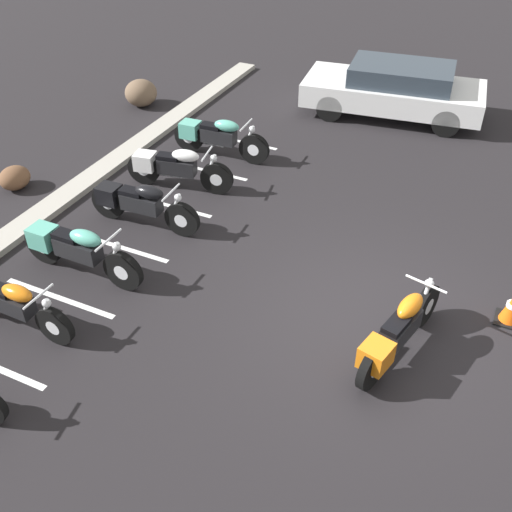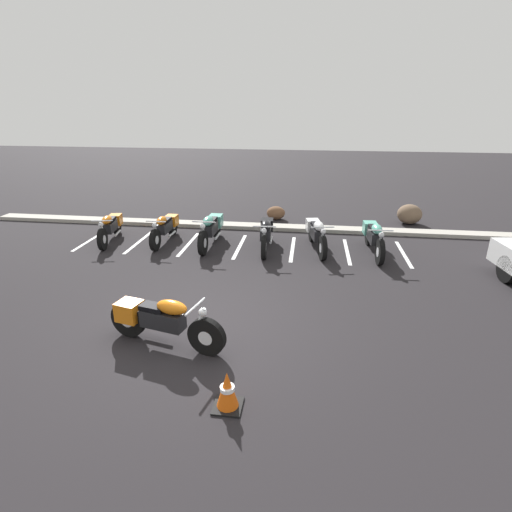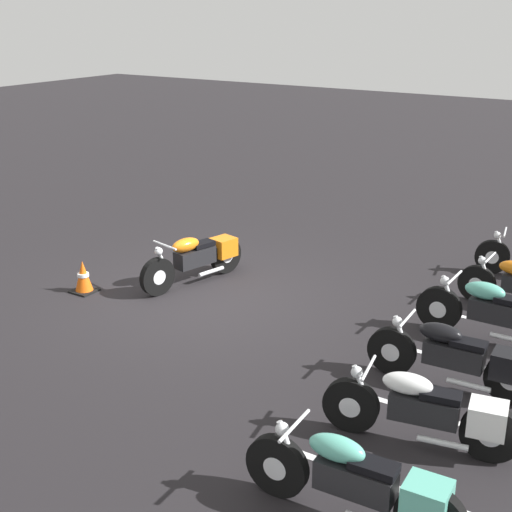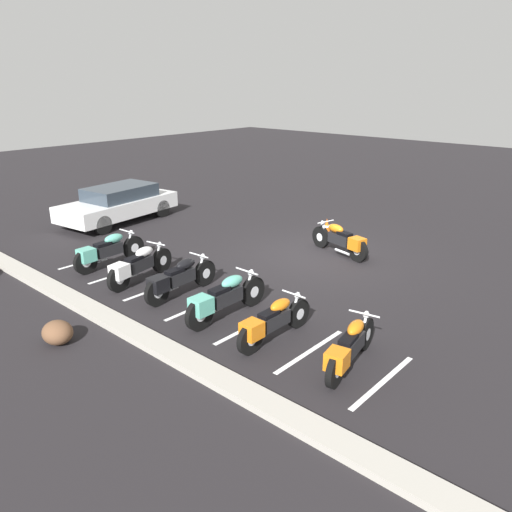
% 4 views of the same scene
% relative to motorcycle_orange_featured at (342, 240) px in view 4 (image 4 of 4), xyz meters
% --- Properties ---
extents(ground, '(60.00, 60.00, 0.00)m').
position_rel_motorcycle_orange_featured_xyz_m(ground, '(0.54, 0.56, -0.47)').
color(ground, black).
extents(motorcycle_orange_featured, '(2.19, 0.84, 0.88)m').
position_rel_motorcycle_orange_featured_xyz_m(motorcycle_orange_featured, '(0.00, 0.00, 0.00)').
color(motorcycle_orange_featured, black).
rests_on(motorcycle_orange_featured, ground).
extents(parked_bike_0, '(0.72, 2.08, 0.83)m').
position_rel_motorcycle_orange_featured_xyz_m(parked_bike_0, '(-3.45, 5.14, -0.03)').
color(parked_bike_0, black).
rests_on(parked_bike_0, ground).
extents(parked_bike_1, '(0.59, 2.09, 0.82)m').
position_rel_motorcycle_orange_featured_xyz_m(parked_bike_1, '(-1.80, 5.30, -0.03)').
color(parked_bike_1, black).
rests_on(parked_bike_1, ground).
extents(parked_bike_2, '(0.65, 2.30, 0.91)m').
position_rel_motorcycle_orange_featured_xyz_m(parked_bike_2, '(-0.38, 5.22, 0.02)').
color(parked_bike_2, black).
rests_on(parked_bike_2, ground).
extents(parked_bike_3, '(0.62, 2.21, 0.87)m').
position_rel_motorcycle_orange_featured_xyz_m(parked_bike_3, '(1.25, 5.11, -0.00)').
color(parked_bike_3, black).
rests_on(parked_bike_3, ground).
extents(parked_bike_4, '(0.76, 2.20, 0.87)m').
position_rel_motorcycle_orange_featured_xyz_m(parked_bike_4, '(2.68, 5.23, -0.00)').
color(parked_bike_4, black).
rests_on(parked_bike_4, ground).
extents(parked_bike_5, '(0.63, 2.24, 0.88)m').
position_rel_motorcycle_orange_featured_xyz_m(parked_bike_5, '(4.25, 5.13, 0.00)').
color(parked_bike_5, black).
rests_on(parked_bike_5, ground).
extents(car_white, '(2.32, 4.49, 1.29)m').
position_rel_motorcycle_orange_featured_xyz_m(car_white, '(8.04, 2.21, 0.21)').
color(car_white, black).
rests_on(car_white, ground).
extents(concrete_curb, '(18.00, 0.50, 0.12)m').
position_rel_motorcycle_orange_featured_xyz_m(concrete_curb, '(0.54, 6.96, -0.41)').
color(concrete_curb, '#A8A399').
rests_on(concrete_curb, ground).
extents(landscape_rock_1, '(0.66, 0.58, 0.47)m').
position_rel_motorcycle_orange_featured_xyz_m(landscape_rock_1, '(1.28, 8.13, -0.23)').
color(landscape_rock_1, brown).
rests_on(landscape_rock_1, ground).
extents(traffic_cone, '(0.40, 0.40, 0.57)m').
position_rel_motorcycle_orange_featured_xyz_m(traffic_cone, '(1.45, -1.38, -0.20)').
color(traffic_cone, black).
rests_on(traffic_cone, ground).
extents(stall_line_0, '(0.10, 2.10, 0.00)m').
position_rel_motorcycle_orange_featured_xyz_m(stall_line_0, '(-4.12, 5.10, -0.46)').
color(stall_line_0, white).
rests_on(stall_line_0, ground).
extents(stall_line_1, '(0.10, 2.10, 0.00)m').
position_rel_motorcycle_orange_featured_xyz_m(stall_line_1, '(-2.58, 5.10, -0.46)').
color(stall_line_1, white).
rests_on(stall_line_1, ground).
extents(stall_line_2, '(0.10, 2.10, 0.00)m').
position_rel_motorcycle_orange_featured_xyz_m(stall_line_2, '(-1.05, 5.10, -0.46)').
color(stall_line_2, white).
rests_on(stall_line_2, ground).
extents(stall_line_3, '(0.10, 2.10, 0.00)m').
position_rel_motorcycle_orange_featured_xyz_m(stall_line_3, '(0.49, 5.10, -0.46)').
color(stall_line_3, white).
rests_on(stall_line_3, ground).
extents(stall_line_4, '(0.10, 2.10, 0.00)m').
position_rel_motorcycle_orange_featured_xyz_m(stall_line_4, '(2.02, 5.10, -0.46)').
color(stall_line_4, white).
rests_on(stall_line_4, ground).
extents(stall_line_5, '(0.10, 2.10, 0.00)m').
position_rel_motorcycle_orange_featured_xyz_m(stall_line_5, '(3.56, 5.10, -0.46)').
color(stall_line_5, white).
rests_on(stall_line_5, ground).
extents(stall_line_6, '(0.10, 2.10, 0.00)m').
position_rel_motorcycle_orange_featured_xyz_m(stall_line_6, '(5.10, 5.10, -0.46)').
color(stall_line_6, white).
rests_on(stall_line_6, ground).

